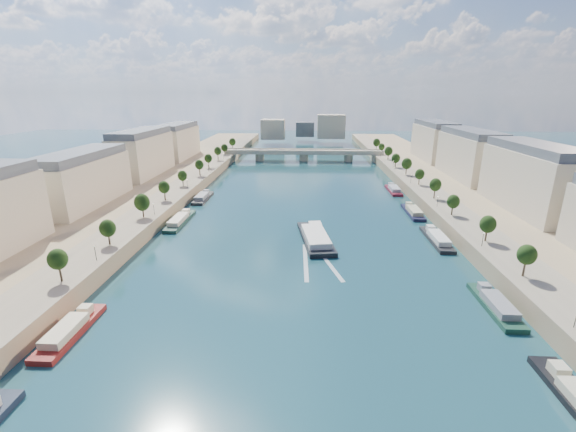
# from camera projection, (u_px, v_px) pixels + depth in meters

# --- Properties ---
(ground) EXTENTS (700.00, 700.00, 0.00)m
(ground) POSITION_uv_depth(u_px,v_px,m) (301.00, 207.00, 166.31)
(ground) COLOR #0B2F33
(ground) RESTS_ON ground
(quay_left) EXTENTS (44.00, 520.00, 5.00)m
(quay_left) POSITION_uv_depth(u_px,v_px,m) (137.00, 199.00, 168.88)
(quay_left) COLOR #9E8460
(quay_left) RESTS_ON ground
(quay_right) EXTENTS (44.00, 520.00, 5.00)m
(quay_right) POSITION_uv_depth(u_px,v_px,m) (472.00, 203.00, 162.22)
(quay_right) COLOR #9E8460
(quay_right) RESTS_ON ground
(pave_left) EXTENTS (14.00, 520.00, 0.10)m
(pave_left) POSITION_uv_depth(u_px,v_px,m) (170.00, 194.00, 167.40)
(pave_left) COLOR gray
(pave_left) RESTS_ON quay_left
(pave_right) EXTENTS (14.00, 520.00, 0.10)m
(pave_right) POSITION_uv_depth(u_px,v_px,m) (436.00, 197.00, 162.13)
(pave_right) COLOR gray
(pave_right) RESTS_ON quay_right
(trees_left) EXTENTS (4.80, 268.80, 8.26)m
(trees_left) POSITION_uv_depth(u_px,v_px,m) (175.00, 180.00, 167.55)
(trees_left) COLOR #382B1E
(trees_left) RESTS_ON ground
(trees_right) EXTENTS (4.80, 268.80, 8.26)m
(trees_right) POSITION_uv_depth(u_px,v_px,m) (426.00, 179.00, 170.07)
(trees_right) COLOR #382B1E
(trees_right) RESTS_ON ground
(lamps_left) EXTENTS (0.36, 200.36, 4.28)m
(lamps_left) POSITION_uv_depth(u_px,v_px,m) (172.00, 193.00, 156.85)
(lamps_left) COLOR black
(lamps_left) RESTS_ON ground
(lamps_right) EXTENTS (0.36, 200.36, 4.28)m
(lamps_right) POSITION_uv_depth(u_px,v_px,m) (423.00, 188.00, 166.26)
(lamps_right) COLOR black
(lamps_right) RESTS_ON ground
(buildings_left) EXTENTS (16.00, 226.00, 23.20)m
(buildings_left) POSITION_uv_depth(u_px,v_px,m) (117.00, 162.00, 176.62)
(buildings_left) COLOR #C1B495
(buildings_left) RESTS_ON ground
(buildings_right) EXTENTS (16.00, 226.00, 23.20)m
(buildings_right) POSITION_uv_depth(u_px,v_px,m) (496.00, 166.00, 168.76)
(buildings_right) COLOR #C1B495
(buildings_right) RESTS_ON ground
(skyline) EXTENTS (79.00, 42.00, 22.00)m
(skyline) POSITION_uv_depth(u_px,v_px,m) (308.00, 128.00, 370.42)
(skyline) COLOR #C1B495
(skyline) RESTS_ON ground
(bridge) EXTENTS (112.00, 12.00, 8.15)m
(bridge) POSITION_uv_depth(u_px,v_px,m) (304.00, 154.00, 276.54)
(bridge) COLOR #C1B79E
(bridge) RESTS_ON ground
(tour_barge) EXTENTS (12.89, 30.76, 4.05)m
(tour_barge) POSITION_uv_depth(u_px,v_px,m) (316.00, 238.00, 127.53)
(tour_barge) COLOR black
(tour_barge) RESTS_ON ground
(wake) EXTENTS (11.44, 26.02, 0.04)m
(wake) POSITION_uv_depth(u_px,v_px,m) (317.00, 262.00, 112.15)
(wake) COLOR silver
(wake) RESTS_ON ground
(moored_barges_left) EXTENTS (5.00, 153.64, 3.60)m
(moored_barges_left) POSITION_uv_depth(u_px,v_px,m) (145.00, 255.00, 114.35)
(moored_barges_left) COLOR #162031
(moored_barges_left) RESTS_ON ground
(moored_barges_right) EXTENTS (5.00, 160.51, 3.60)m
(moored_barges_right) POSITION_uv_depth(u_px,v_px,m) (441.00, 244.00, 122.99)
(moored_barges_right) COLOR black
(moored_barges_right) RESTS_ON ground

